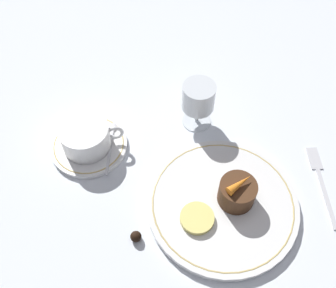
{
  "coord_description": "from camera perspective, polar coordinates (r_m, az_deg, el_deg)",
  "views": [
    {
      "loc": [
        -0.11,
        -0.34,
        0.64
      ],
      "look_at": [
        -0.06,
        0.08,
        0.04
      ],
      "focal_mm": 42.0,
      "sensor_mm": 36.0,
      "label": 1
    }
  ],
  "objects": [
    {
      "name": "coffee_cup",
      "position": [
        0.77,
        -11.86,
        1.11
      ],
      "size": [
        0.12,
        0.09,
        0.05
      ],
      "color": "white",
      "rests_on": "saucer"
    },
    {
      "name": "saucer",
      "position": [
        0.79,
        -11.38,
        -0.15
      ],
      "size": [
        0.15,
        0.15,
        0.01
      ],
      "color": "white",
      "rests_on": "ground_plane"
    },
    {
      "name": "wine_glass",
      "position": [
        0.77,
        4.43,
        6.48
      ],
      "size": [
        0.06,
        0.06,
        0.1
      ],
      "color": "silver",
      "rests_on": "ground_plane"
    },
    {
      "name": "pineapple_slice",
      "position": [
        0.69,
        4.23,
        -10.68
      ],
      "size": [
        0.06,
        0.06,
        0.01
      ],
      "color": "#EFE075",
      "rests_on": "dinner_plate"
    },
    {
      "name": "spoon",
      "position": [
        0.78,
        -8.28,
        0.25
      ],
      "size": [
        0.03,
        0.12,
        0.0
      ],
      "color": "silver",
      "rests_on": "saucer"
    },
    {
      "name": "chocolate_truffle",
      "position": [
        0.68,
        -4.68,
        -13.24
      ],
      "size": [
        0.02,
        0.02,
        0.02
      ],
      "color": "black",
      "rests_on": "ground_plane"
    },
    {
      "name": "dinner_plate",
      "position": [
        0.71,
        7.9,
        -8.62
      ],
      "size": [
        0.27,
        0.27,
        0.01
      ],
      "color": "white",
      "rests_on": "ground_plane"
    },
    {
      "name": "dessert_cake",
      "position": [
        0.7,
        9.99,
        -6.95
      ],
      "size": [
        0.07,
        0.07,
        0.05
      ],
      "color": "#4C2D19",
      "rests_on": "dinner_plate"
    },
    {
      "name": "fork",
      "position": [
        0.79,
        21.19,
        -4.37
      ],
      "size": [
        0.03,
        0.17,
        0.01
      ],
      "color": "silver",
      "rests_on": "ground_plane"
    },
    {
      "name": "ground_plane",
      "position": [
        0.74,
        5.13,
        -6.29
      ],
      "size": [
        3.0,
        3.0,
        0.0
      ],
      "primitive_type": "plane",
      "color": "white"
    },
    {
      "name": "carrot_garnish",
      "position": [
        0.67,
        10.36,
        -5.7
      ],
      "size": [
        0.05,
        0.04,
        0.02
      ],
      "color": "orange",
      "rests_on": "dessert_cake"
    }
  ]
}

